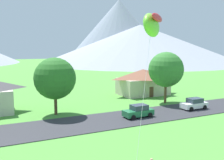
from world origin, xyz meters
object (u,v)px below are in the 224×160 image
tree_left_of_center (55,78)px  house_right_center (143,81)px  kite_flyer_with_kite (152,28)px  tree_near_left (166,70)px  parked_car_green_mid_east (138,111)px  parked_car_white_west_end (194,104)px

tree_left_of_center → house_right_center: bearing=21.9°
kite_flyer_with_kite → tree_left_of_center: bearing=97.0°
tree_near_left → parked_car_green_mid_east: tree_near_left is taller
parked_car_white_west_end → kite_flyer_with_kite: 24.69m
house_right_center → parked_car_green_mid_east: bearing=-124.2°
tree_near_left → parked_car_white_west_end: 7.65m
tree_near_left → kite_flyer_with_kite: size_ratio=0.72×
kite_flyer_with_kite → parked_car_white_west_end: bearing=38.4°
house_right_center → tree_left_of_center: (-19.62, -7.89, 2.55)m
parked_car_white_west_end → parked_car_green_mid_east: (-10.19, -0.19, 0.00)m
parked_car_green_mid_east → tree_near_left: bearing=33.4°
tree_left_of_center → parked_car_green_mid_east: size_ratio=1.92×
house_right_center → parked_car_white_west_end: house_right_center is taller
parked_car_white_west_end → parked_car_green_mid_east: same height
kite_flyer_with_kite → house_right_center: bearing=58.6°
house_right_center → tree_near_left: (-0.71, -8.35, 3.11)m
tree_near_left → kite_flyer_with_kite: (-16.44, -19.70, 5.31)m
parked_car_green_mid_east → parked_car_white_west_end: bearing=1.1°
tree_left_of_center → parked_car_green_mid_east: 12.56m
house_right_center → kite_flyer_with_kite: size_ratio=0.83×
tree_left_of_center → parked_car_white_west_end: tree_left_of_center is taller
tree_near_left → parked_car_white_west_end: bearing=-78.4°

